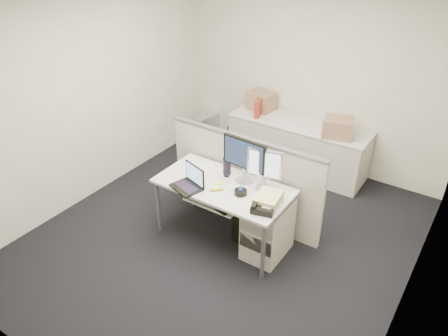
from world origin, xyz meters
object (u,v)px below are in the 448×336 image
Objects in this scene: monitor_main at (244,161)px; desk_phone at (263,208)px; desk at (224,190)px; laptop at (186,179)px.

desk_phone is at bearing -35.15° from monitor_main.
desk_phone is (0.60, -0.18, 0.10)m from desk.
monitor_main is 0.66m from laptop.
laptop is at bearing 172.09° from desk_phone.
monitor_main reaches higher than laptop.
desk is 6.60× the size of desk_phone.
monitor_main is (0.15, 0.18, 0.33)m from desk.
laptop is 1.44× the size of desk_phone.
monitor_main is at bearing 62.58° from laptop.
laptop is (-0.45, -0.46, -0.14)m from monitor_main.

